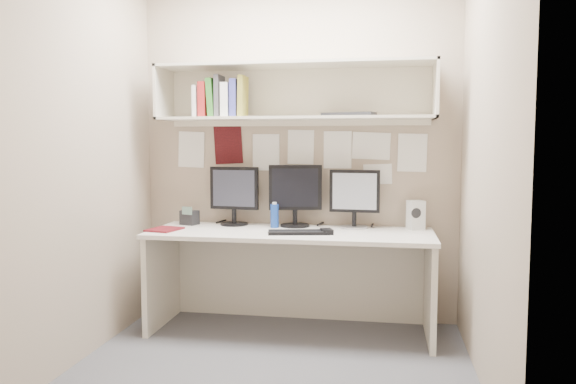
% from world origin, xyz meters
% --- Properties ---
extents(floor, '(2.40, 2.00, 0.01)m').
position_xyz_m(floor, '(0.00, 0.00, 0.00)').
color(floor, '#4D4D52').
rests_on(floor, ground).
extents(wall_back, '(2.40, 0.02, 2.60)m').
position_xyz_m(wall_back, '(0.00, 1.00, 1.30)').
color(wall_back, tan).
rests_on(wall_back, ground).
extents(wall_front, '(2.40, 0.02, 2.60)m').
position_xyz_m(wall_front, '(0.00, -1.00, 1.30)').
color(wall_front, tan).
rests_on(wall_front, ground).
extents(wall_left, '(0.02, 2.00, 2.60)m').
position_xyz_m(wall_left, '(-1.20, 0.00, 1.30)').
color(wall_left, tan).
rests_on(wall_left, ground).
extents(wall_right, '(0.02, 2.00, 2.60)m').
position_xyz_m(wall_right, '(1.20, 0.00, 1.30)').
color(wall_right, tan).
rests_on(wall_right, ground).
extents(desk, '(2.00, 0.70, 0.73)m').
position_xyz_m(desk, '(0.00, 0.65, 0.37)').
color(desk, silver).
rests_on(desk, floor).
extents(overhead_hutch, '(2.00, 0.38, 0.40)m').
position_xyz_m(overhead_hutch, '(0.00, 0.86, 1.72)').
color(overhead_hutch, beige).
rests_on(overhead_hutch, wall_back).
extents(pinned_papers, '(1.92, 0.01, 0.48)m').
position_xyz_m(pinned_papers, '(0.00, 0.99, 1.25)').
color(pinned_papers, white).
rests_on(pinned_papers, wall_back).
extents(monitor_left, '(0.38, 0.21, 0.44)m').
position_xyz_m(monitor_left, '(-0.47, 0.87, 0.97)').
color(monitor_left, black).
rests_on(monitor_left, desk).
extents(monitor_center, '(0.39, 0.22, 0.46)m').
position_xyz_m(monitor_center, '(-0.00, 0.87, 0.98)').
color(monitor_center, black).
rests_on(monitor_center, desk).
extents(monitor_right, '(0.37, 0.20, 0.43)m').
position_xyz_m(monitor_right, '(0.44, 0.87, 0.97)').
color(monitor_right, '#A5A5AA').
rests_on(monitor_right, desk).
extents(keyboard, '(0.44, 0.23, 0.02)m').
position_xyz_m(keyboard, '(0.08, 0.53, 0.74)').
color(keyboard, black).
rests_on(keyboard, desk).
extents(mouse, '(0.10, 0.13, 0.03)m').
position_xyz_m(mouse, '(0.27, 0.55, 0.75)').
color(mouse, black).
rests_on(mouse, desk).
extents(speaker, '(0.14, 0.14, 0.21)m').
position_xyz_m(speaker, '(0.88, 0.87, 0.83)').
color(speaker, silver).
rests_on(speaker, desk).
extents(blue_bottle, '(0.06, 0.06, 0.19)m').
position_xyz_m(blue_bottle, '(-0.14, 0.78, 0.82)').
color(blue_bottle, navy).
rests_on(blue_bottle, desk).
extents(maroon_notebook, '(0.24, 0.27, 0.01)m').
position_xyz_m(maroon_notebook, '(-0.89, 0.53, 0.74)').
color(maroon_notebook, '#5A0F16').
rests_on(maroon_notebook, desk).
extents(desk_phone, '(0.14, 0.14, 0.14)m').
position_xyz_m(desk_phone, '(-0.81, 0.82, 0.79)').
color(desk_phone, black).
rests_on(desk_phone, desk).
extents(book_stack, '(0.38, 0.19, 0.30)m').
position_xyz_m(book_stack, '(-0.53, 0.76, 1.67)').
color(book_stack, silver).
rests_on(book_stack, overhead_hutch).
extents(hutch_tray, '(0.40, 0.24, 0.03)m').
position_xyz_m(hutch_tray, '(0.39, 0.80, 1.55)').
color(hutch_tray, black).
rests_on(hutch_tray, overhead_hutch).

